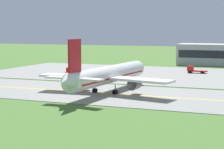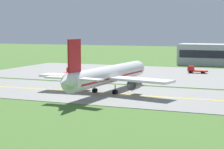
# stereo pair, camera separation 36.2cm
# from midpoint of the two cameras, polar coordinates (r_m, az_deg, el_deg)

# --- Properties ---
(ground_plane) EXTENTS (500.00, 500.00, 0.00)m
(ground_plane) POSITION_cam_midpoint_polar(r_m,az_deg,el_deg) (90.50, 2.19, -2.91)
(ground_plane) COLOR #47702D
(taxiway_strip) EXTENTS (240.00, 28.00, 0.10)m
(taxiway_strip) POSITION_cam_midpoint_polar(r_m,az_deg,el_deg) (90.49, 2.19, -2.87)
(taxiway_strip) COLOR gray
(taxiway_strip) RESTS_ON ground
(apron_pad) EXTENTS (140.00, 52.00, 0.10)m
(apron_pad) POSITION_cam_midpoint_polar(r_m,az_deg,el_deg) (128.53, 12.74, -0.25)
(apron_pad) COLOR gray
(apron_pad) RESTS_ON ground
(taxiway_centreline) EXTENTS (220.00, 0.60, 0.01)m
(taxiway_centreline) POSITION_cam_midpoint_polar(r_m,az_deg,el_deg) (90.48, 2.19, -2.84)
(taxiway_centreline) COLOR yellow
(taxiway_centreline) RESTS_ON taxiway_strip
(airplane_lead) EXTENTS (32.42, 39.66, 12.70)m
(airplane_lead) POSITION_cam_midpoint_polar(r_m,az_deg,el_deg) (93.00, -0.48, -0.08)
(airplane_lead) COLOR white
(airplane_lead) RESTS_ON ground
(service_truck_fuel) EXTENTS (6.56, 2.80, 2.59)m
(service_truck_fuel) POSITION_cam_midpoint_polar(r_m,az_deg,el_deg) (137.24, 11.60, 0.67)
(service_truck_fuel) COLOR red
(service_truck_fuel) RESTS_ON ground
(service_truck_catering) EXTENTS (2.56, 6.48, 2.59)m
(service_truck_catering) POSITION_cam_midpoint_polar(r_m,az_deg,el_deg) (128.99, -6.01, 0.40)
(service_truck_catering) COLOR red
(service_truck_catering) RESTS_ON ground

